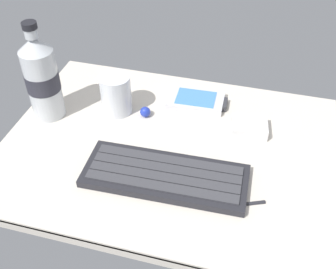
% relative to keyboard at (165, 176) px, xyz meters
% --- Properties ---
extents(ground_plane, '(0.64, 0.48, 0.03)m').
position_rel_keyboard_xyz_m(ground_plane, '(-0.02, 0.08, -0.02)').
color(ground_plane, beige).
extents(keyboard, '(0.29, 0.12, 0.02)m').
position_rel_keyboard_xyz_m(keyboard, '(0.00, 0.00, 0.00)').
color(keyboard, '#232328').
rests_on(keyboard, ground_plane).
extents(handheld_device, '(0.13, 0.08, 0.02)m').
position_rel_keyboard_xyz_m(handheld_device, '(0.01, 0.23, -0.00)').
color(handheld_device, silver).
rests_on(handheld_device, ground_plane).
extents(juice_cup, '(0.06, 0.06, 0.09)m').
position_rel_keyboard_xyz_m(juice_cup, '(-0.15, 0.16, 0.03)').
color(juice_cup, silver).
rests_on(juice_cup, ground_plane).
extents(water_bottle, '(0.07, 0.07, 0.21)m').
position_rel_keyboard_xyz_m(water_bottle, '(-0.28, 0.12, 0.08)').
color(water_bottle, silver).
rests_on(water_bottle, ground_plane).
extents(charger_block, '(0.08, 0.07, 0.02)m').
position_rel_keyboard_xyz_m(charger_block, '(0.13, 0.17, 0.00)').
color(charger_block, white).
rests_on(charger_block, ground_plane).
extents(trackball_mouse, '(0.02, 0.02, 0.02)m').
position_rel_keyboard_xyz_m(trackball_mouse, '(-0.09, 0.16, 0.00)').
color(trackball_mouse, '#2338B2').
rests_on(trackball_mouse, ground_plane).
extents(stylus_pen, '(0.09, 0.04, 0.01)m').
position_rel_keyboard_xyz_m(stylus_pen, '(0.13, -0.03, -0.00)').
color(stylus_pen, '#26262B').
rests_on(stylus_pen, ground_plane).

